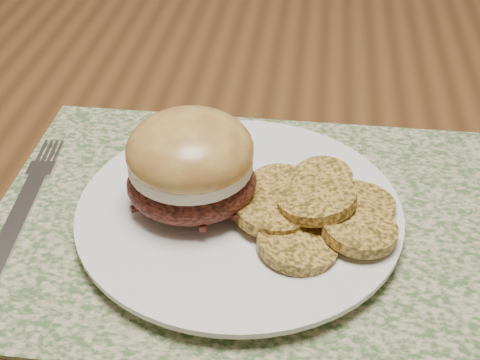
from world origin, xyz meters
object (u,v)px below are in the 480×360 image
object	(u,v)px
dinner_plate	(239,214)
pork_sandwich	(191,164)
fork	(25,203)
dining_table	(209,142)

from	to	relation	value
dinner_plate	pork_sandwich	xyz separation A→B (m)	(-0.04, 0.00, 0.05)
dinner_plate	pork_sandwich	distance (m)	0.06
dinner_plate	fork	size ratio (longest dim) A/B	1.28
dining_table	pork_sandwich	size ratio (longest dim) A/B	11.96
pork_sandwich	dinner_plate	bearing A→B (deg)	-11.90
dining_table	fork	xyz separation A→B (m)	(-0.12, -0.24, 0.09)
fork	pork_sandwich	bearing A→B (deg)	-3.47
fork	dinner_plate	bearing A→B (deg)	-4.08
dining_table	fork	distance (m)	0.28
dining_table	fork	size ratio (longest dim) A/B	7.41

